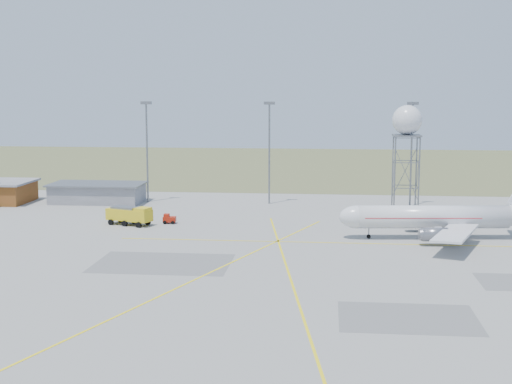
# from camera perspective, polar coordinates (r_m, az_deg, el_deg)

# --- Properties ---
(ground) EXTENTS (400.00, 400.00, 0.00)m
(ground) POSITION_cam_1_polar(r_m,az_deg,el_deg) (79.17, 4.37, -8.66)
(ground) COLOR #979692
(ground) RESTS_ON ground
(grass_strip) EXTENTS (400.00, 120.00, 0.03)m
(grass_strip) POSITION_cam_1_polar(r_m,az_deg,el_deg) (216.97, 5.31, 2.14)
(grass_strip) COLOR #505F34
(grass_strip) RESTS_ON ground
(building_grey) EXTENTS (19.00, 10.00, 3.90)m
(building_grey) POSITION_cam_1_polar(r_m,az_deg,el_deg) (148.82, -12.56, -0.07)
(building_grey) COLOR gray
(building_grey) RESTS_ON ground
(mast_a) EXTENTS (2.20, 0.50, 20.50)m
(mast_a) POSITION_cam_1_polar(r_m,az_deg,el_deg) (146.81, -8.72, 3.89)
(mast_a) COLOR slate
(mast_a) RESTS_ON ground
(mast_b) EXTENTS (2.20, 0.50, 20.50)m
(mast_b) POSITION_cam_1_polar(r_m,az_deg,el_deg) (142.64, 1.07, 3.86)
(mast_b) COLOR slate
(mast_b) RESTS_ON ground
(mast_c) EXTENTS (2.20, 0.50, 20.50)m
(mast_c) POSITION_cam_1_polar(r_m,az_deg,el_deg) (143.09, 12.34, 3.68)
(mast_c) COLOR slate
(mast_c) RESTS_ON ground
(airliner_main) EXTENTS (31.65, 30.64, 10.77)m
(airliner_main) POSITION_cam_1_polar(r_m,az_deg,el_deg) (113.58, 14.21, -1.99)
(airliner_main) COLOR silver
(airliner_main) RESTS_ON ground
(radar_tower) EXTENTS (5.54, 5.54, 20.04)m
(radar_tower) POSITION_cam_1_polar(r_m,az_deg,el_deg) (136.20, 11.93, 3.13)
(radar_tower) COLOR slate
(radar_tower) RESTS_ON ground
(fire_truck) EXTENTS (8.40, 5.25, 3.19)m
(fire_truck) POSITION_cam_1_polar(r_m,az_deg,el_deg) (123.08, -10.02, -1.92)
(fire_truck) COLOR gold
(fire_truck) RESTS_ON ground
(baggage_tug) EXTENTS (2.20, 1.79, 1.66)m
(baggage_tug) POSITION_cam_1_polar(r_m,az_deg,el_deg) (123.69, -6.96, -2.23)
(baggage_tug) COLOR #A01B0B
(baggage_tug) RESTS_ON ground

